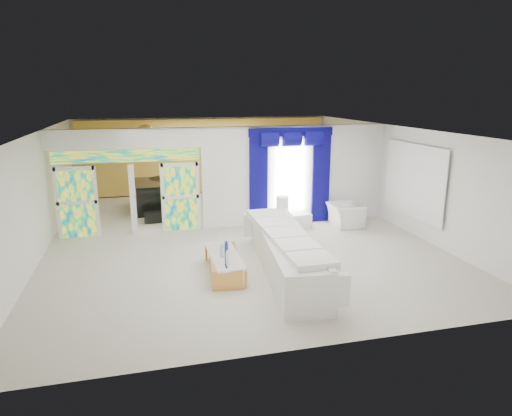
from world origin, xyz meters
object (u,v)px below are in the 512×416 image
object	(u,v)px
coffee_table	(225,264)
grand_piano	(157,195)
white_sofa	(286,255)
armchair	(345,215)
console_table	(292,221)

from	to	relation	value
coffee_table	grand_piano	bearing A→B (deg)	101.08
white_sofa	armchair	distance (m)	4.22
armchair	grand_piano	distance (m)	6.46
console_table	coffee_table	bearing A→B (deg)	-130.74
grand_piano	white_sofa	bearing A→B (deg)	-71.47
console_table	grand_piano	distance (m)	5.01
coffee_table	grand_piano	size ratio (longest dim) A/B	0.98
white_sofa	console_table	size ratio (longest dim) A/B	3.78
white_sofa	coffee_table	xyz separation A→B (m)	(-1.35, 0.30, -0.22)
coffee_table	console_table	xyz separation A→B (m)	(2.60, 3.02, -0.01)
white_sofa	grand_piano	xyz separation A→B (m)	(-2.57, 6.54, 0.06)
armchair	console_table	bearing A→B (deg)	83.44
white_sofa	armchair	world-z (taller)	white_sofa
coffee_table	white_sofa	bearing A→B (deg)	-12.53
coffee_table	armchair	size ratio (longest dim) A/B	1.83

